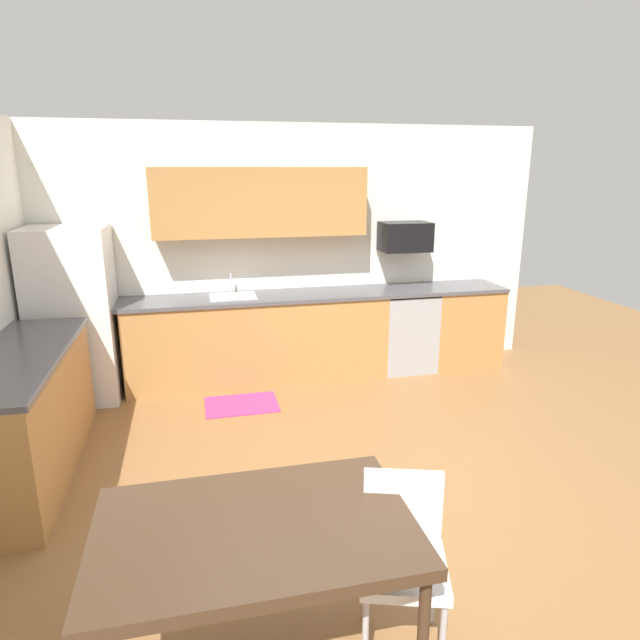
{
  "coord_description": "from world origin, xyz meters",
  "views": [
    {
      "loc": [
        -1.02,
        -3.38,
        2.24
      ],
      "look_at": [
        0.0,
        1.0,
        1.0
      ],
      "focal_mm": 30.98,
      "sensor_mm": 36.0,
      "label": 1
    }
  ],
  "objects_px": {
    "microwave": "(405,237)",
    "oven_range": "(405,329)",
    "refrigerator": "(74,315)",
    "dining_table": "(255,536)",
    "chair_near_table": "(403,549)"
  },
  "relations": [
    {
      "from": "microwave",
      "to": "oven_range",
      "type": "bearing_deg",
      "value": -90.0
    },
    {
      "from": "oven_range",
      "to": "refrigerator",
      "type": "bearing_deg",
      "value": -178.68
    },
    {
      "from": "dining_table",
      "to": "chair_near_table",
      "type": "bearing_deg",
      "value": -1.51
    },
    {
      "from": "microwave",
      "to": "dining_table",
      "type": "bearing_deg",
      "value": -119.98
    },
    {
      "from": "refrigerator",
      "to": "dining_table",
      "type": "bearing_deg",
      "value": -68.82
    },
    {
      "from": "oven_range",
      "to": "dining_table",
      "type": "xyz_separation_m",
      "value": [
        -2.12,
        -3.58,
        0.22
      ]
    },
    {
      "from": "refrigerator",
      "to": "microwave",
      "type": "distance_m",
      "value": 3.54
    },
    {
      "from": "microwave",
      "to": "chair_near_table",
      "type": "bearing_deg",
      "value": -111.17
    },
    {
      "from": "microwave",
      "to": "dining_table",
      "type": "distance_m",
      "value": 4.33
    },
    {
      "from": "refrigerator",
      "to": "dining_table",
      "type": "relative_size",
      "value": 1.22
    },
    {
      "from": "oven_range",
      "to": "chair_near_table",
      "type": "height_order",
      "value": "oven_range"
    },
    {
      "from": "oven_range",
      "to": "chair_near_table",
      "type": "distance_m",
      "value": 3.87
    },
    {
      "from": "refrigerator",
      "to": "dining_table",
      "type": "xyz_separation_m",
      "value": [
        1.36,
        -3.5,
        -0.18
      ]
    },
    {
      "from": "refrigerator",
      "to": "microwave",
      "type": "relative_size",
      "value": 3.16
    },
    {
      "from": "microwave",
      "to": "chair_near_table",
      "type": "distance_m",
      "value": 4.09
    }
  ]
}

